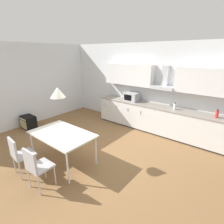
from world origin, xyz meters
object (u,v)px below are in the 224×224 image
Objects in this scene: bottle_red at (217,114)px; guitar_amp at (28,122)px; bottle_white at (175,106)px; pendant_lamp at (58,92)px; chair_near_right at (36,165)px; microwave at (131,97)px; dining_table at (62,135)px; chair_near_left at (19,153)px.

guitar_amp is (-5.20, -2.46, -0.77)m from bottle_red.
pendant_lamp is at bearing -117.23° from bottle_white.
chair_near_right is 2.72× the size of pendant_lamp.
microwave is 2.09× the size of bottle_red.
chair_near_right is (-1.17, -3.76, -0.45)m from bottle_white.
chair_near_right is at bearing -107.30° from bottle_white.
microwave is 3.85m from chair_near_right.
dining_table is 0.92m from chair_near_right.
chair_near_right is at bearing -121.17° from bottle_red.
dining_table is (-2.60, -2.92, -0.27)m from bottle_red.
chair_near_left is at bearing -29.82° from guitar_amp.
microwave reaches higher than chair_near_left.
chair_near_left is 1.48m from pendant_lamp.
chair_near_left reaches higher than dining_table.
pendant_lamp is (-1.50, -2.92, 0.72)m from bottle_white.
dining_table is at bearing -117.23° from bottle_white.
chair_near_right is at bearing -68.37° from pendant_lamp.
chair_near_left is 1.00× the size of chair_near_right.
bottle_white is 0.43× the size of guitar_amp.
bottle_red is at bearing 51.93° from chair_near_left.
dining_table is at bearing 180.00° from pendant_lamp.
pendant_lamp is (0.00, 0.00, 0.99)m from dining_table.
bottle_white is 4.84m from guitar_amp.
dining_table is at bearing -10.00° from guitar_amp.
guitar_amp is (-2.93, 1.30, -0.31)m from chair_near_right.
microwave is 0.55× the size of chair_near_right.
guitar_amp is (-2.26, 1.30, -0.31)m from chair_near_left.
bottle_red is 3.97m from pendant_lamp.
guitar_amp is at bearing -154.70° from bottle_red.
chair_near_left is (-0.34, -0.84, -0.18)m from dining_table.
pendant_lamp is at bearing -89.14° from microwave.
bottle_red is at bearing 58.83° from chair_near_right.
bottle_red is 4.41m from chair_near_right.
chair_near_right is at bearing -0.03° from chair_near_left.
microwave is at bearing 85.60° from chair_near_left.
microwave is 0.33× the size of dining_table.
dining_table is 2.68m from guitar_amp.
bottle_red is 0.26× the size of chair_near_right.
microwave is 0.92× the size of guitar_amp.
guitar_amp is 3.03m from pendant_lamp.
pendant_lamp is at bearing 111.63° from chair_near_right.
guitar_amp is at bearing -149.01° from bottle_white.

